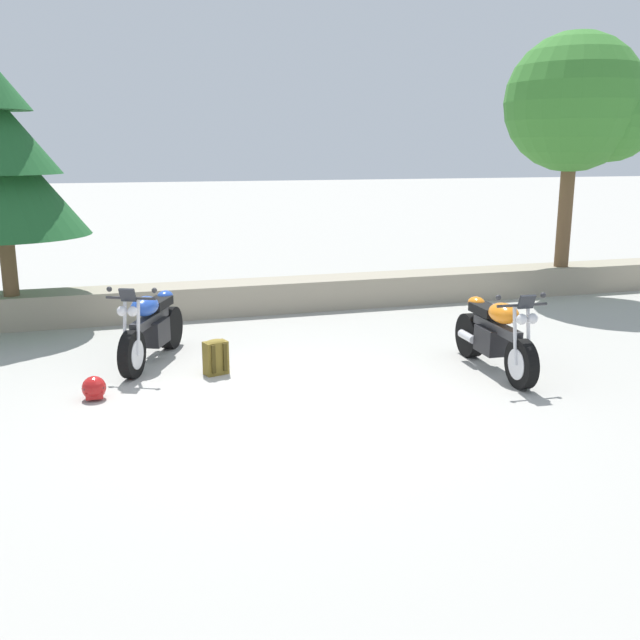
# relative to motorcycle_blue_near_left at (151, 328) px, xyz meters

# --- Properties ---
(ground_plane) EXTENTS (120.00, 120.00, 0.00)m
(ground_plane) POSITION_rel_motorcycle_blue_near_left_xyz_m (1.41, -2.08, -0.49)
(ground_plane) COLOR #A3A099
(stone_wall) EXTENTS (36.00, 0.80, 0.55)m
(stone_wall) POSITION_rel_motorcycle_blue_near_left_xyz_m (1.41, 2.72, -0.21)
(stone_wall) COLOR gray
(stone_wall) RESTS_ON ground
(motorcycle_blue_near_left) EXTENTS (1.09, 1.94, 1.18)m
(motorcycle_blue_near_left) POSITION_rel_motorcycle_blue_near_left_xyz_m (0.00, 0.00, 0.00)
(motorcycle_blue_near_left) COLOR black
(motorcycle_blue_near_left) RESTS_ON ground
(motorcycle_orange_centre) EXTENTS (0.67, 2.07, 1.18)m
(motorcycle_orange_centre) POSITION_rel_motorcycle_blue_near_left_xyz_m (4.29, -1.75, 0.00)
(motorcycle_orange_centre) COLOR black
(motorcycle_orange_centre) RESTS_ON ground
(rider_backpack) EXTENTS (0.34, 0.32, 0.47)m
(rider_backpack) POSITION_rel_motorcycle_blue_near_left_xyz_m (0.76, -0.79, -0.24)
(rider_backpack) COLOR brown
(rider_backpack) RESTS_ON ground
(rider_helmet) EXTENTS (0.28, 0.28, 0.28)m
(rider_helmet) POSITION_rel_motorcycle_blue_near_left_xyz_m (-0.76, -1.36, -0.35)
(rider_helmet) COLOR #B21919
(rider_helmet) RESTS_ON ground
(leafy_tree_mid_left) EXTENTS (2.78, 2.65, 4.52)m
(leafy_tree_mid_left) POSITION_rel_motorcycle_blue_near_left_xyz_m (8.46, 2.52, 3.19)
(leafy_tree_mid_left) COLOR brown
(leafy_tree_mid_left) RESTS_ON stone_wall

